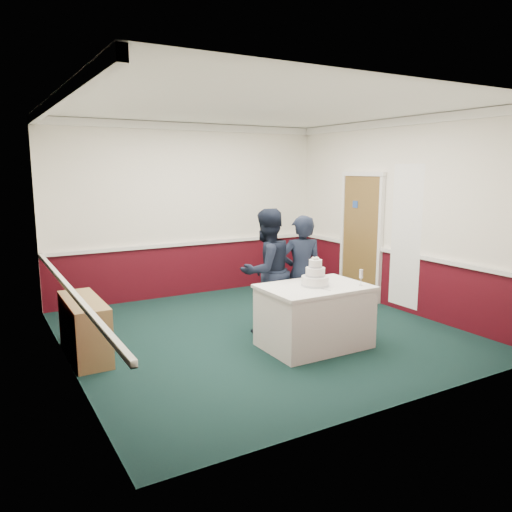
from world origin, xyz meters
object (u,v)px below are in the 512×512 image
sideboard (85,328)px  champagne_flute (361,275)px  cake_table (314,316)px  cake_knife (323,289)px  person_man (267,271)px  person_woman (301,274)px  wedding_cake (315,277)px

sideboard → champagne_flute: champagne_flute is taller
cake_table → sideboard: bearing=157.0°
sideboard → cake_table: bearing=-23.0°
cake_knife → champagne_flute: (0.53, -0.08, 0.14)m
person_man → cake_table: bearing=95.3°
person_man → person_woman: (0.41, -0.23, -0.04)m
champagne_flute → person_man: size_ratio=0.12×
sideboard → cake_knife: (2.55, -1.30, 0.44)m
sideboard → champagne_flute: size_ratio=5.85×
sideboard → wedding_cake: wedding_cake is taller
sideboard → cake_knife: bearing=-27.0°
cake_table → person_woman: (0.20, 0.59, 0.41)m
champagne_flute → cake_table: bearing=150.8°
wedding_cake → cake_knife: bearing=-98.5°
sideboard → wedding_cake: 2.86m
wedding_cake → person_woman: bearing=71.1°
wedding_cake → person_man: 0.85m
cake_knife → person_man: bearing=82.4°
cake_table → cake_knife: size_ratio=6.00×
cake_table → person_woman: size_ratio=0.82×
cake_table → cake_knife: bearing=-98.5°
sideboard → person_woman: (2.79, -0.51, 0.46)m
wedding_cake → champagne_flute: (0.50, -0.28, 0.03)m
person_woman → cake_knife: bearing=93.5°
sideboard → cake_knife: 2.90m
person_man → cake_knife: bearing=91.0°
cake_table → champagne_flute: 0.78m
cake_knife → champagne_flute: champagne_flute is taller
person_woman → cake_table: bearing=91.0°
cake_table → wedding_cake: 0.50m
cake_table → wedding_cake: bearing=90.0°
champagne_flute → person_man: 1.31m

